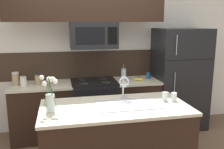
# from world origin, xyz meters

# --- Properties ---
(rear_partition) EXTENTS (5.20, 0.10, 2.60)m
(rear_partition) POSITION_xyz_m (0.30, 1.28, 1.30)
(rear_partition) COLOR silver
(rear_partition) RESTS_ON ground
(splash_band) EXTENTS (3.39, 0.01, 0.48)m
(splash_band) POSITION_xyz_m (0.00, 1.22, 1.15)
(splash_band) COLOR #332319
(splash_band) RESTS_ON rear_partition
(back_counter_left) EXTENTS (0.98, 0.65, 0.91)m
(back_counter_left) POSITION_xyz_m (-0.86, 0.90, 0.46)
(back_counter_left) COLOR black
(back_counter_left) RESTS_ON ground
(back_counter_right) EXTENTS (0.75, 0.65, 0.91)m
(back_counter_right) POSITION_xyz_m (0.74, 0.90, 0.46)
(back_counter_right) COLOR black
(back_counter_right) RESTS_ON ground
(stove_range) EXTENTS (0.76, 0.64, 0.93)m
(stove_range) POSITION_xyz_m (0.00, 0.90, 0.46)
(stove_range) COLOR black
(stove_range) RESTS_ON ground
(microwave) EXTENTS (0.74, 0.40, 0.42)m
(microwave) POSITION_xyz_m (0.00, 0.88, 1.68)
(microwave) COLOR black
(upper_cabinet_band) EXTENTS (2.44, 0.34, 0.60)m
(upper_cabinet_band) POSITION_xyz_m (-0.12, 0.85, 2.19)
(upper_cabinet_band) COLOR black
(refrigerator) EXTENTS (0.89, 0.74, 1.78)m
(refrigerator) POSITION_xyz_m (1.55, 0.92, 0.89)
(refrigerator) COLOR black
(refrigerator) RESTS_ON ground
(storage_jar_tall) EXTENTS (0.10, 0.10, 0.21)m
(storage_jar_tall) POSITION_xyz_m (-1.23, 0.92, 1.02)
(storage_jar_tall) COLOR #997F5B
(storage_jar_tall) RESTS_ON back_counter_left
(storage_jar_medium) EXTENTS (0.10, 0.10, 0.15)m
(storage_jar_medium) POSITION_xyz_m (-1.12, 0.88, 0.99)
(storage_jar_medium) COLOR silver
(storage_jar_medium) RESTS_ON back_counter_left
(storage_jar_short) EXTENTS (0.09, 0.09, 0.17)m
(storage_jar_short) POSITION_xyz_m (-0.90, 0.91, 1.00)
(storage_jar_short) COLOR #997F5B
(storage_jar_short) RESTS_ON back_counter_left
(banana_bunch) EXTENTS (0.19, 0.12, 0.07)m
(banana_bunch) POSITION_xyz_m (0.76, 0.84, 0.93)
(banana_bunch) COLOR yellow
(banana_bunch) RESTS_ON back_counter_right
(french_press) EXTENTS (0.09, 0.09, 0.27)m
(french_press) POSITION_xyz_m (0.52, 0.96, 1.01)
(french_press) COLOR silver
(french_press) RESTS_ON back_counter_right
(coffee_tin) EXTENTS (0.08, 0.08, 0.11)m
(coffee_tin) POSITION_xyz_m (0.97, 0.95, 0.97)
(coffee_tin) COLOR #1E5184
(coffee_tin) RESTS_ON back_counter_right
(island_counter) EXTENTS (1.76, 0.90, 0.91)m
(island_counter) POSITION_xyz_m (0.08, -0.35, 0.46)
(island_counter) COLOR black
(island_counter) RESTS_ON ground
(kitchen_sink) EXTENTS (0.76, 0.44, 0.16)m
(kitchen_sink) POSITION_xyz_m (0.24, -0.35, 0.84)
(kitchen_sink) COLOR #ADAFB5
(kitchen_sink) RESTS_ON island_counter
(sink_faucet) EXTENTS (0.14, 0.14, 0.31)m
(sink_faucet) POSITION_xyz_m (0.24, -0.13, 1.11)
(sink_faucet) COLOR #B7BABF
(sink_faucet) RESTS_ON island_counter
(drinking_glass) EXTENTS (0.07, 0.07, 0.12)m
(drinking_glass) POSITION_xyz_m (0.74, -0.30, 0.97)
(drinking_glass) COLOR silver
(drinking_glass) RESTS_ON island_counter
(spare_glass) EXTENTS (0.07, 0.07, 0.11)m
(spare_glass) POSITION_xyz_m (0.84, -0.33, 0.97)
(spare_glass) COLOR silver
(spare_glass) RESTS_ON island_counter
(flower_vase) EXTENTS (0.19, 0.14, 0.43)m
(flower_vase) POSITION_xyz_m (-0.67, -0.40, 1.07)
(flower_vase) COLOR silver
(flower_vase) RESTS_ON island_counter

